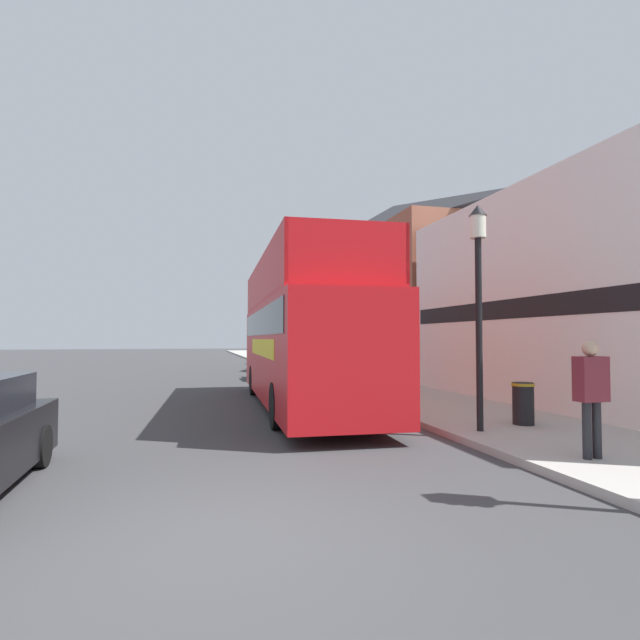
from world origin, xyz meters
name	(u,v)px	position (x,y,z in m)	size (l,w,h in m)	color
ground_plane	(197,378)	(0.00, 21.00, 0.00)	(144.00, 144.00, 0.00)	#3D3D3F
sidewalk	(338,378)	(6.55, 18.00, 0.07)	(3.70, 108.00, 0.14)	#ADAAA3
pub_white_frontage	(621,297)	(11.39, 6.46, 3.13)	(6.01, 13.57, 6.26)	white
brick_terrace_rear	(394,288)	(11.40, 22.75, 4.97)	(6.00, 18.18, 9.93)	#935642
tour_bus	(301,341)	(2.84, 9.22, 1.88)	(2.88, 11.31, 4.20)	red
parked_car_ahead_of_bus	(276,366)	(3.61, 18.57, 0.65)	(1.79, 4.18, 1.38)	navy
pedestrian_nearest	(591,387)	(5.75, 1.48, 1.22)	(0.47, 0.26, 1.80)	#232328
lamp_post_nearest	(478,274)	(5.36, 3.94, 3.27)	(0.35, 0.35, 4.52)	black
lamp_post_second	(351,306)	(5.37, 12.33, 3.15)	(0.35, 0.35, 4.33)	black
litter_bin	(523,402)	(6.66, 4.37, 0.62)	(0.48, 0.48, 0.89)	black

